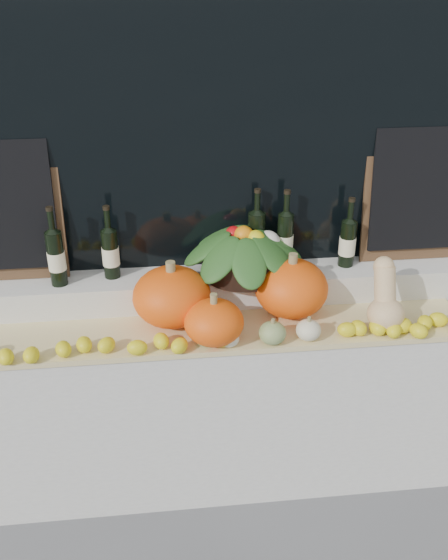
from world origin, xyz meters
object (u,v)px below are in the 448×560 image
at_px(wine_bottle_tall, 256,239).
at_px(produce_bowl, 243,250).
at_px(butternut_squash, 385,301).
at_px(pumpkin_left, 172,296).
at_px(pumpkin_right, 291,288).

bearing_deg(wine_bottle_tall, produce_bowl, -137.82).
bearing_deg(butternut_squash, pumpkin_left, 171.82).
xyz_separation_m(pumpkin_right, wine_bottle_tall, (-0.12, 0.22, 0.14)).
bearing_deg(wine_bottle_tall, butternut_squash, -35.71).
height_order(produce_bowl, wine_bottle_tall, wine_bottle_tall).
distance_m(pumpkin_right, butternut_squash, 0.40).
relative_size(pumpkin_right, produce_bowl, 0.56).
xyz_separation_m(produce_bowl, wine_bottle_tall, (0.07, 0.06, 0.02)).
bearing_deg(pumpkin_right, wine_bottle_tall, 119.70).
bearing_deg(butternut_squash, wine_bottle_tall, 144.29).
relative_size(pumpkin_right, butternut_squash, 1.09).
relative_size(butternut_squash, wine_bottle_tall, 0.79).
bearing_deg(wine_bottle_tall, pumpkin_right, -60.30).
bearing_deg(pumpkin_right, produce_bowl, 140.61).
bearing_deg(produce_bowl, pumpkin_right, -39.39).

